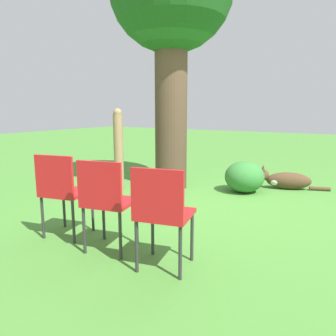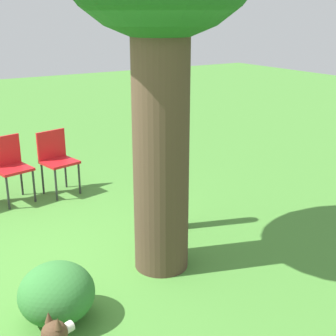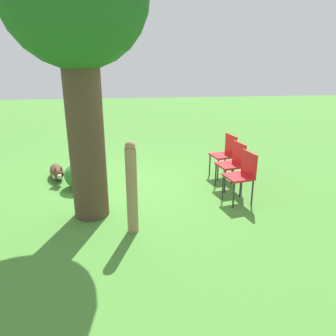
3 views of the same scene
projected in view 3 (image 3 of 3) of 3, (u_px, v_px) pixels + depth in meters
The scene contains 8 objects.
ground_plane at pixel (122, 192), 6.21m from camera, with size 30.00×30.00×0.00m, color #478433.
oak_tree at pixel (75, 5), 4.34m from camera, with size 2.01×2.01×4.25m.
dog at pixel (57, 172), 6.81m from camera, with size 0.49×1.21×0.39m.
fence_post at pixel (132, 188), 4.60m from camera, with size 0.16×0.16×1.36m.
red_chair_0 at pixel (226, 152), 6.84m from camera, with size 0.50×0.52×0.90m.
red_chair_1 at pixel (233, 162), 6.23m from camera, with size 0.50×0.52×0.90m.
red_chair_2 at pixel (243, 173), 5.63m from camera, with size 0.50×0.52×0.90m.
low_shrub at pixel (81, 175), 6.35m from camera, with size 0.64×0.64×0.51m.
Camera 3 is at (-0.18, 5.80, 2.43)m, focal length 35.00 mm.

